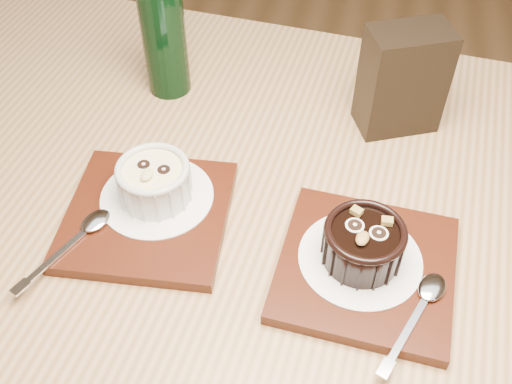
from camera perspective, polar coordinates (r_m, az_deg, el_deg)
table at (r=0.76m, az=2.87°, el=-7.38°), size 1.27×0.91×0.75m
tray_left at (r=0.69m, az=-10.29°, el=-2.21°), size 0.19×0.19×0.01m
doily_left at (r=0.70m, az=-9.40°, el=-0.41°), size 0.13×0.13×0.00m
ramekin_white at (r=0.68m, az=-9.67°, el=1.11°), size 0.08×0.08×0.05m
spoon_left at (r=0.67m, az=-17.14°, el=-4.51°), size 0.08×0.13×0.01m
tray_right at (r=0.64m, az=10.40°, el=-7.18°), size 0.19×0.19×0.01m
doily_right at (r=0.64m, az=9.88°, el=-6.24°), size 0.13×0.13×0.00m
ramekin_dark at (r=0.62m, az=10.20°, el=-4.74°), size 0.08×0.08×0.05m
spoon_right at (r=0.61m, az=15.15°, el=-10.99°), size 0.08×0.13×0.01m
condiment_stand at (r=0.79m, az=13.79°, el=10.32°), size 0.12×0.10×0.14m
green_bottle at (r=0.83m, az=-8.78°, el=14.56°), size 0.06×0.06×0.22m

